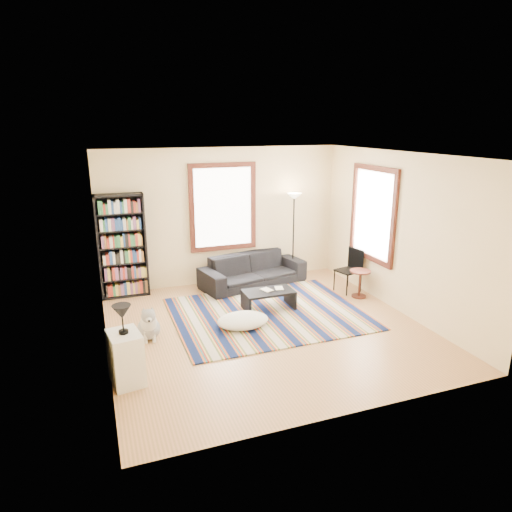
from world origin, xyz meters
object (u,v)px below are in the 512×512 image
object	(u,v)px
floor_lamp	(293,237)
white_cabinet	(126,358)
floor_cushion	(243,320)
side_table	(360,284)
folding_chair	(348,271)
dog	(148,322)
sofa	(253,270)
bookshelf	(122,246)
coffee_table	(268,300)

from	to	relation	value
floor_lamp	white_cabinet	xyz separation A→B (m)	(-3.75, -3.06, -0.58)
floor_cushion	side_table	world-z (taller)	side_table
folding_chair	floor_cushion	bearing A→B (deg)	-174.42
white_cabinet	dog	xyz separation A→B (m)	(0.43, 1.20, -0.07)
white_cabinet	side_table	bearing A→B (deg)	10.61
sofa	folding_chair	world-z (taller)	folding_chair
bookshelf	coffee_table	xyz separation A→B (m)	(2.37, -1.61, -0.82)
bookshelf	floor_lamp	xyz separation A→B (m)	(3.50, -0.17, -0.07)
side_table	white_cabinet	xyz separation A→B (m)	(-4.50, -1.60, 0.08)
floor_cushion	white_cabinet	bearing A→B (deg)	-150.70
coffee_table	dog	size ratio (longest dim) A/B	1.62
floor_lamp	folding_chair	xyz separation A→B (m)	(0.70, -1.11, -0.50)
coffee_table	white_cabinet	bearing A→B (deg)	-148.18
side_table	white_cabinet	world-z (taller)	white_cabinet
coffee_table	folding_chair	bearing A→B (deg)	10.21
floor_cushion	dog	world-z (taller)	dog
floor_cushion	folding_chair	bearing A→B (deg)	18.96
dog	coffee_table	bearing A→B (deg)	14.61
coffee_table	side_table	world-z (taller)	side_table
coffee_table	dog	xyz separation A→B (m)	(-2.18, -0.42, 0.10)
white_cabinet	coffee_table	bearing A→B (deg)	22.90
side_table	white_cabinet	size ratio (longest dim) A/B	0.77
coffee_table	floor_lamp	distance (m)	1.98
bookshelf	side_table	distance (m)	4.61
floor_cushion	dog	bearing A→B (deg)	176.09
floor_cushion	dog	distance (m)	1.53
sofa	white_cabinet	size ratio (longest dim) A/B	3.13
dog	bookshelf	bearing A→B (deg)	98.77
folding_chair	coffee_table	bearing A→B (deg)	176.82
floor_lamp	dog	xyz separation A→B (m)	(-3.32, -1.86, -0.65)
coffee_table	folding_chair	distance (m)	1.88
bookshelf	floor_cushion	distance (m)	2.87
sofa	floor_cushion	size ratio (longest dim) A/B	2.52
bookshelf	side_table	bearing A→B (deg)	-21.06
floor_lamp	side_table	world-z (taller)	floor_lamp
floor_cushion	white_cabinet	xyz separation A→B (m)	(-1.95, -1.10, 0.24)
white_cabinet	floor_cushion	bearing A→B (deg)	20.38
bookshelf	floor_lamp	distance (m)	3.50
side_table	folding_chair	bearing A→B (deg)	97.96
sofa	bookshelf	world-z (taller)	bookshelf
bookshelf	folding_chair	world-z (taller)	bookshelf
floor_lamp	dog	distance (m)	3.86
bookshelf	dog	distance (m)	2.17
dog	white_cabinet	bearing A→B (deg)	-106.22
sofa	white_cabinet	xyz separation A→B (m)	(-2.80, -2.96, 0.03)
coffee_table	white_cabinet	distance (m)	3.08
white_cabinet	dog	world-z (taller)	white_cabinet
bookshelf	floor_cushion	size ratio (longest dim) A/B	2.30
white_cabinet	folding_chair	bearing A→B (deg)	14.78
sofa	side_table	world-z (taller)	sofa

